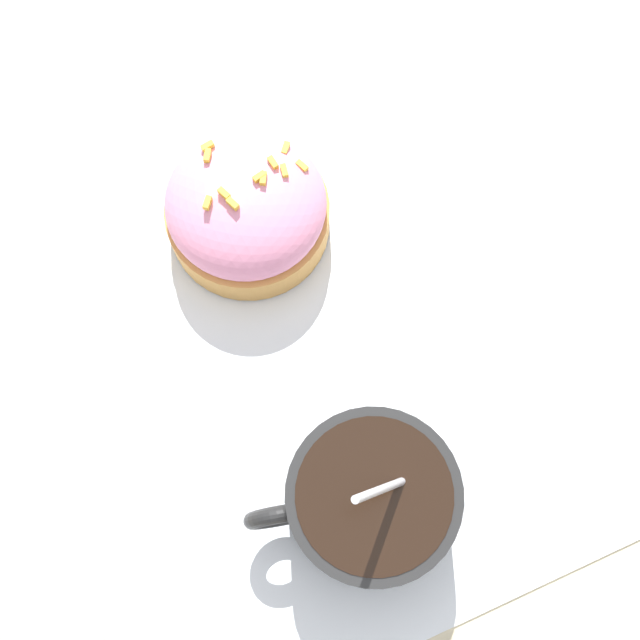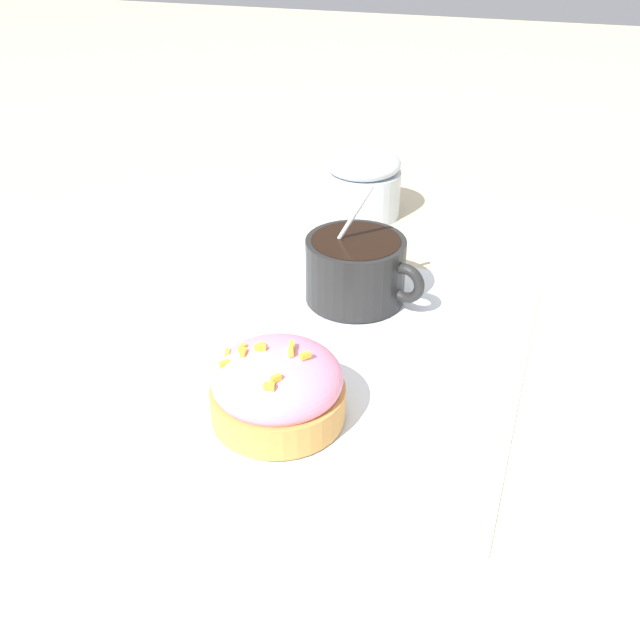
# 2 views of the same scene
# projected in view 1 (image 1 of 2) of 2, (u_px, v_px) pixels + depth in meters

# --- Properties ---
(ground_plane) EXTENTS (3.00, 3.00, 0.00)m
(ground_plane) POSITION_uv_depth(u_px,v_px,m) (317.00, 355.00, 0.51)
(ground_plane) COLOR #C6B793
(paper_napkin) EXTENTS (0.35, 0.35, 0.00)m
(paper_napkin) POSITION_uv_depth(u_px,v_px,m) (317.00, 354.00, 0.51)
(paper_napkin) COLOR white
(paper_napkin) RESTS_ON ground_plane
(coffee_cup) EXTENTS (0.09, 0.11, 0.11)m
(coffee_cup) POSITION_uv_depth(u_px,v_px,m) (369.00, 499.00, 0.46)
(coffee_cup) COLOR black
(coffee_cup) RESTS_ON paper_napkin
(frosted_pastry) EXTENTS (0.09, 0.09, 0.06)m
(frosted_pastry) POSITION_uv_depth(u_px,v_px,m) (242.00, 211.00, 0.50)
(frosted_pastry) COLOR #D19347
(frosted_pastry) RESTS_ON paper_napkin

